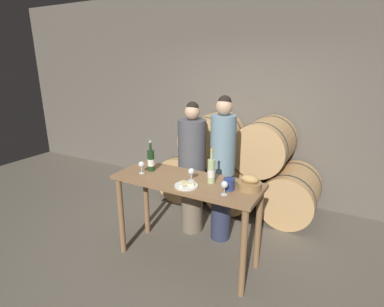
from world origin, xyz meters
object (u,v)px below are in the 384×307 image
(cheese_plate, at_px, (186,185))
(wine_bottle_red, at_px, (151,160))
(person_right, at_px, (222,169))
(wine_glass_far_left, at_px, (141,165))
(tasting_table, at_px, (187,194))
(bread_basket, at_px, (249,184))
(wine_glass_left, at_px, (191,172))
(wine_bottle_white, at_px, (211,171))
(wine_glass_center, at_px, (224,185))
(person_left, at_px, (192,168))
(blue_crock, at_px, (229,184))

(cheese_plate, bearing_deg, wine_bottle_red, 160.70)
(person_right, relative_size, wine_glass_far_left, 13.30)
(tasting_table, bearing_deg, wine_glass_far_left, -172.04)
(person_right, height_order, bread_basket, person_right)
(tasting_table, height_order, bread_basket, bread_basket)
(wine_bottle_red, relative_size, bread_basket, 1.50)
(cheese_plate, bearing_deg, wine_glass_left, 100.27)
(wine_bottle_white, bearing_deg, wine_bottle_red, -179.49)
(wine_glass_far_left, height_order, wine_glass_center, same)
(wine_bottle_white, bearing_deg, wine_glass_left, -167.63)
(person_left, relative_size, wine_bottle_white, 4.75)
(wine_bottle_red, relative_size, wine_glass_center, 2.59)
(blue_crock, height_order, wine_glass_center, wine_glass_center)
(person_right, bearing_deg, wine_glass_far_left, -136.64)
(person_left, distance_m, bread_basket, 1.03)
(blue_crock, bearing_deg, bread_basket, 32.01)
(tasting_table, xyz_separation_m, bread_basket, (0.64, 0.08, 0.21))
(person_left, distance_m, wine_glass_far_left, 0.73)
(wine_bottle_white, relative_size, blue_crock, 3.14)
(wine_glass_left, bearing_deg, person_left, 117.99)
(bread_basket, distance_m, wine_glass_center, 0.28)
(person_left, height_order, wine_glass_center, person_left)
(wine_bottle_red, height_order, wine_glass_center, wine_bottle_red)
(blue_crock, distance_m, bread_basket, 0.20)
(wine_glass_left, bearing_deg, cheese_plate, -79.73)
(tasting_table, bearing_deg, cheese_plate, -61.56)
(person_right, relative_size, cheese_plate, 7.64)
(wine_bottle_red, bearing_deg, wine_glass_center, -11.40)
(person_right, xyz_separation_m, bread_basket, (0.49, -0.49, 0.09))
(wine_bottle_white, relative_size, wine_glass_center, 2.65)
(wine_bottle_white, relative_size, bread_basket, 1.54)
(blue_crock, bearing_deg, wine_glass_far_left, -177.31)
(wine_glass_left, bearing_deg, wine_bottle_white, 12.37)
(blue_crock, relative_size, cheese_plate, 0.48)
(wine_glass_far_left, relative_size, wine_glass_center, 1.00)
(wine_bottle_red, bearing_deg, wine_bottle_white, 0.51)
(person_right, distance_m, cheese_plate, 0.73)
(wine_glass_left, bearing_deg, tasting_table, -177.61)
(wine_bottle_red, relative_size, wine_bottle_white, 0.98)
(blue_crock, height_order, wine_glass_far_left, wine_glass_far_left)
(wine_bottle_red, height_order, wine_bottle_white, wine_bottle_white)
(cheese_plate, height_order, wine_glass_far_left, wine_glass_far_left)
(bread_basket, bearing_deg, person_left, 151.12)
(blue_crock, bearing_deg, cheese_plate, -161.79)
(wine_bottle_white, height_order, wine_glass_left, wine_bottle_white)
(wine_bottle_white, height_order, wine_glass_center, wine_bottle_white)
(person_left, bearing_deg, wine_bottle_white, -46.05)
(wine_bottle_red, xyz_separation_m, wine_glass_far_left, (-0.05, -0.11, -0.03))
(bread_basket, relative_size, wine_glass_left, 1.72)
(tasting_table, height_order, person_left, person_left)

